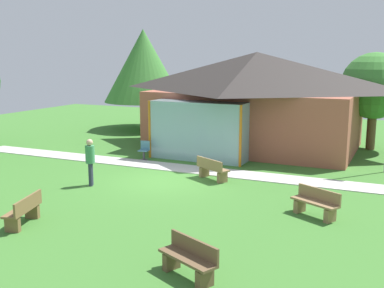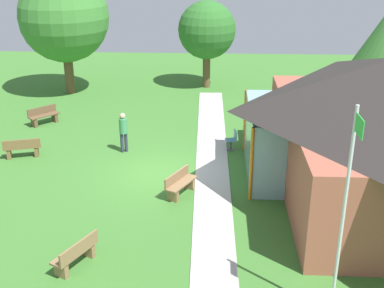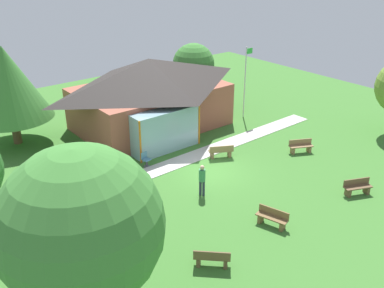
% 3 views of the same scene
% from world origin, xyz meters
% --- Properties ---
extents(ground_plane, '(44.00, 44.00, 0.00)m').
position_xyz_m(ground_plane, '(0.00, 0.00, 0.00)').
color(ground_plane, '#3D752D').
extents(pavilion, '(10.95, 8.37, 4.92)m').
position_xyz_m(pavilion, '(1.11, 7.77, 2.55)').
color(pavilion, '#A35642').
rests_on(pavilion, ground_plane).
extents(footpath, '(22.05, 1.71, 0.03)m').
position_xyz_m(footpath, '(0.00, 2.08, 0.01)').
color(footpath, '#BCB7B2').
rests_on(footpath, ground_plane).
extents(bench_front_center, '(0.84, 1.56, 0.84)m').
position_xyz_m(bench_front_center, '(-1.30, -5.81, 0.40)').
color(bench_front_center, brown).
rests_on(bench_front_center, ground_plane).
extents(bench_front_right, '(1.55, 1.01, 0.84)m').
position_xyz_m(bench_front_right, '(4.28, -6.70, 0.40)').
color(bench_front_right, brown).
rests_on(bench_front_right, ground_plane).
extents(bench_rear_near_path, '(1.53, 1.09, 0.84)m').
position_xyz_m(bench_rear_near_path, '(1.63, 0.95, 0.40)').
color(bench_rear_near_path, olive).
rests_on(bench_rear_near_path, ground_plane).
extents(bench_mid_right, '(1.54, 1.08, 0.84)m').
position_xyz_m(bench_mid_right, '(6.04, -1.62, 0.40)').
color(bench_mid_right, olive).
rests_on(bench_mid_right, ground_plane).
extents(patio_chair_west, '(0.51, 0.51, 0.86)m').
position_xyz_m(patio_chair_west, '(-2.57, 2.91, 0.42)').
color(patio_chair_west, teal).
rests_on(patio_chair_west, ground_plane).
extents(visitor_strolling_lawn, '(0.34, 0.34, 1.74)m').
position_xyz_m(visitor_strolling_lawn, '(-2.11, -1.70, 1.02)').
color(visitor_strolling_lawn, '#2D3347').
rests_on(visitor_strolling_lawn, ground_plane).
extents(tree_behind_pavilion_right, '(3.34, 3.34, 4.92)m').
position_xyz_m(tree_behind_pavilion_right, '(6.70, 9.92, 3.22)').
color(tree_behind_pavilion_right, brown).
rests_on(tree_behind_pavilion_right, ground_plane).
extents(tree_behind_pavilion_left, '(5.14, 5.14, 6.42)m').
position_xyz_m(tree_behind_pavilion_left, '(-7.35, 10.97, 4.10)').
color(tree_behind_pavilion_left, brown).
rests_on(tree_behind_pavilion_left, ground_plane).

